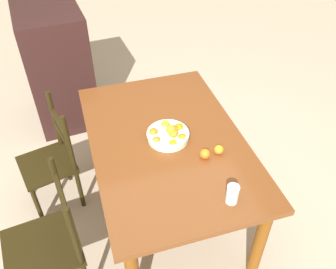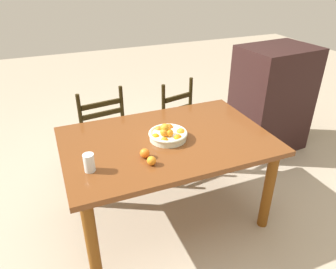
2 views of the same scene
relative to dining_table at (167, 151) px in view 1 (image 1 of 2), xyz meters
name	(u,v)px [view 1 (image 1 of 2)]	position (x,y,z in m)	size (l,w,h in m)	color
ground_plane	(167,207)	(0.00, 0.00, -0.66)	(12.00, 12.00, 0.00)	tan
dining_table	(167,151)	(0.00, 0.00, 0.00)	(1.60, 1.05, 0.76)	brown
chair_near_window	(49,243)	(-0.38, 0.88, -0.21)	(0.51, 0.51, 0.95)	black
chair_by_cabinet	(52,162)	(0.37, 0.83, -0.22)	(0.48, 0.48, 0.95)	black
cabinet	(58,66)	(1.55, 0.67, -0.07)	(0.78, 0.58, 1.18)	black
fruit_bowl	(168,134)	(0.01, -0.01, 0.15)	(0.30, 0.30, 0.14)	silver
orange_loose_0	(205,154)	(-0.24, -0.19, 0.14)	(0.07, 0.07, 0.07)	orange
orange_loose_1	(219,149)	(-0.23, -0.29, 0.14)	(0.06, 0.06, 0.06)	orange
drinking_glass	(232,194)	(-0.63, -0.20, 0.17)	(0.07, 0.07, 0.12)	silver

